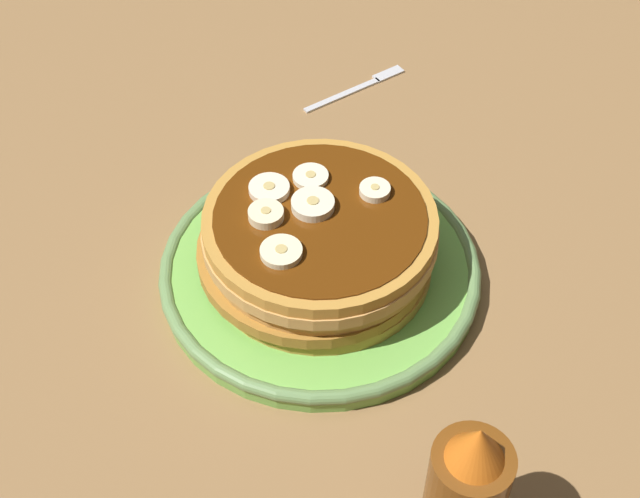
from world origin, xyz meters
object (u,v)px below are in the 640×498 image
object	(u,v)px
banana_slice_0	(313,205)
banana_slice_3	(269,189)
plate	(320,270)
banana_slice_2	(311,177)
banana_slice_4	(375,191)
fork	(362,86)
banana_slice_5	(266,215)
pancake_stack	(321,242)
banana_slice_1	(281,252)
syrup_bottle	(465,494)

from	to	relation	value
banana_slice_0	banana_slice_3	size ratio (longest dim) A/B	1.04
plate	banana_slice_2	world-z (taller)	banana_slice_2
banana_slice_4	fork	bearing A→B (deg)	-75.66
banana_slice_5	banana_slice_3	bearing A→B (deg)	-78.40
banana_slice_2	pancake_stack	bearing A→B (deg)	115.87
banana_slice_1	banana_slice_3	bearing A→B (deg)	-66.04
banana_slice_3	banana_slice_5	xyz separation A→B (cm)	(-0.62, 3.00, 0.10)
banana_slice_4	banana_slice_5	bearing A→B (deg)	32.16
plate	banana_slice_3	bearing A→B (deg)	-19.36
banana_slice_1	syrup_bottle	bearing A→B (deg)	136.64
pancake_stack	fork	bearing A→B (deg)	-84.93
banana_slice_2	syrup_bottle	size ratio (longest dim) A/B	0.21
banana_slice_2	plate	bearing A→B (deg)	114.63
banana_slice_2	fork	world-z (taller)	banana_slice_2
plate	pancake_stack	xyz separation A→B (cm)	(-0.15, 0.08, 3.71)
pancake_stack	banana_slice_3	xyz separation A→B (cm)	(4.94, -1.77, 3.34)
banana_slice_4	banana_slice_5	distance (cm)	9.39
pancake_stack	banana_slice_1	size ratio (longest dim) A/B	6.17
pancake_stack	banana_slice_1	xyz separation A→B (cm)	(2.04, 4.76, 3.32)
pancake_stack	banana_slice_2	world-z (taller)	banana_slice_2
plate	banana_slice_1	size ratio (longest dim) A/B	8.31
banana_slice_5	fork	size ratio (longest dim) A/B	0.28
banana_slice_1	fork	world-z (taller)	banana_slice_1
pancake_stack	banana_slice_5	distance (cm)	5.66
pancake_stack	banana_slice_2	size ratio (longest dim) A/B	6.79
pancake_stack	banana_slice_0	distance (cm)	3.64
banana_slice_0	banana_slice_3	bearing A→B (deg)	-13.34
plate	pancake_stack	world-z (taller)	pancake_stack
banana_slice_2	syrup_bottle	xyz separation A→B (cm)	(-16.89, 24.87, -1.65)
banana_slice_2	fork	bearing A→B (deg)	-88.90
plate	banana_slice_4	bearing A→B (deg)	-135.67
banana_slice_3	banana_slice_4	world-z (taller)	same
fork	banana_slice_4	bearing A→B (deg)	104.34
syrup_bottle	banana_slice_2	bearing A→B (deg)	-55.81
banana_slice_0	fork	bearing A→B (deg)	-86.78
pancake_stack	banana_slice_1	world-z (taller)	banana_slice_1
banana_slice_3	plate	bearing A→B (deg)	160.64
plate	banana_slice_0	distance (cm)	7.21
syrup_bottle	plate	bearing A→B (deg)	-54.18
banana_slice_0	banana_slice_5	distance (cm)	3.96
banana_slice_2	banana_slice_5	distance (cm)	5.83
banana_slice_0	banana_slice_3	distance (cm)	4.12
banana_slice_3	syrup_bottle	xyz separation A→B (cm)	(-19.84, 22.53, -1.72)
pancake_stack	syrup_bottle	bearing A→B (deg)	125.67
banana_slice_5	syrup_bottle	xyz separation A→B (cm)	(-19.22, 19.52, -1.81)
banana_slice_1	plate	bearing A→B (deg)	-111.34
banana_slice_5	fork	world-z (taller)	banana_slice_5
banana_slice_1	banana_slice_5	world-z (taller)	banana_slice_5
fork	pancake_stack	bearing A→B (deg)	95.07
banana_slice_0	banana_slice_5	world-z (taller)	same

